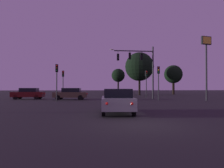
{
  "coord_description": "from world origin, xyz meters",
  "views": [
    {
      "loc": [
        -2.13,
        -9.24,
        1.61
      ],
      "look_at": [
        0.5,
        19.21,
        2.05
      ],
      "focal_mm": 34.94,
      "sensor_mm": 36.0,
      "label": 1
    }
  ],
  "objects_px": {
    "traffic_light_median": "(57,75)",
    "traffic_light_far_side": "(146,78)",
    "traffic_light_corner_right": "(63,79)",
    "car_crossing_right": "(71,94)",
    "tree_behind_sign": "(118,76)",
    "car_nearside_lane": "(117,100)",
    "traffic_light_corner_left": "(159,76)",
    "traffic_signal_mast_arm": "(140,62)",
    "store_sign_illuminated": "(206,54)",
    "tree_center_horizon": "(173,74)",
    "car_crossing_left": "(28,93)",
    "tree_left_far": "(139,67)"
  },
  "relations": [
    {
      "from": "traffic_light_corner_right",
      "to": "car_crossing_left",
      "type": "height_order",
      "value": "traffic_light_corner_right"
    },
    {
      "from": "traffic_light_corner_right",
      "to": "tree_behind_sign",
      "type": "distance_m",
      "value": 22.29
    },
    {
      "from": "car_crossing_right",
      "to": "tree_behind_sign",
      "type": "relative_size",
      "value": 0.72
    },
    {
      "from": "traffic_light_corner_left",
      "to": "car_crossing_right",
      "type": "relative_size",
      "value": 0.95
    },
    {
      "from": "car_crossing_right",
      "to": "traffic_light_median",
      "type": "bearing_deg",
      "value": -110.93
    },
    {
      "from": "traffic_signal_mast_arm",
      "to": "traffic_light_far_side",
      "type": "height_order",
      "value": "traffic_signal_mast_arm"
    },
    {
      "from": "car_crossing_right",
      "to": "tree_center_horizon",
      "type": "xyz_separation_m",
      "value": [
        21.18,
        19.36,
        3.76
      ]
    },
    {
      "from": "car_crossing_left",
      "to": "tree_center_horizon",
      "type": "relative_size",
      "value": 0.64
    },
    {
      "from": "store_sign_illuminated",
      "to": "car_nearside_lane",
      "type": "bearing_deg",
      "value": -136.1
    },
    {
      "from": "traffic_light_corner_left",
      "to": "car_crossing_left",
      "type": "bearing_deg",
      "value": 167.61
    },
    {
      "from": "car_nearside_lane",
      "to": "tree_center_horizon",
      "type": "bearing_deg",
      "value": 63.97
    },
    {
      "from": "traffic_light_median",
      "to": "car_nearside_lane",
      "type": "distance_m",
      "value": 13.32
    },
    {
      "from": "traffic_light_corner_left",
      "to": "traffic_light_far_side",
      "type": "bearing_deg",
      "value": 88.6
    },
    {
      "from": "car_crossing_left",
      "to": "car_crossing_right",
      "type": "xyz_separation_m",
      "value": [
        5.8,
        -1.72,
        0.0
      ]
    },
    {
      "from": "traffic_light_corner_left",
      "to": "car_nearside_lane",
      "type": "relative_size",
      "value": 0.96
    },
    {
      "from": "traffic_light_corner_right",
      "to": "tree_left_far",
      "type": "height_order",
      "value": "tree_left_far"
    },
    {
      "from": "store_sign_illuminated",
      "to": "tree_center_horizon",
      "type": "relative_size",
      "value": 1.17
    },
    {
      "from": "car_crossing_left",
      "to": "tree_left_far",
      "type": "bearing_deg",
      "value": 37.77
    },
    {
      "from": "traffic_signal_mast_arm",
      "to": "traffic_light_median",
      "type": "bearing_deg",
      "value": -158.86
    },
    {
      "from": "tree_behind_sign",
      "to": "tree_left_far",
      "type": "height_order",
      "value": "tree_left_far"
    },
    {
      "from": "traffic_light_median",
      "to": "traffic_light_far_side",
      "type": "height_order",
      "value": "traffic_light_median"
    },
    {
      "from": "car_nearside_lane",
      "to": "tree_behind_sign",
      "type": "xyz_separation_m",
      "value": [
        4.8,
        39.15,
        3.69
      ]
    },
    {
      "from": "traffic_light_far_side",
      "to": "car_crossing_left",
      "type": "height_order",
      "value": "traffic_light_far_side"
    },
    {
      "from": "car_crossing_left",
      "to": "tree_left_far",
      "type": "xyz_separation_m",
      "value": [
        18.4,
        14.26,
        5.11
      ]
    },
    {
      "from": "tree_left_far",
      "to": "car_crossing_left",
      "type": "bearing_deg",
      "value": -142.23
    },
    {
      "from": "traffic_light_far_side",
      "to": "car_crossing_left",
      "type": "relative_size",
      "value": 0.99
    },
    {
      "from": "traffic_signal_mast_arm",
      "to": "traffic_light_median",
      "type": "height_order",
      "value": "traffic_signal_mast_arm"
    },
    {
      "from": "traffic_signal_mast_arm",
      "to": "car_crossing_left",
      "type": "distance_m",
      "value": 15.71
    },
    {
      "from": "traffic_signal_mast_arm",
      "to": "car_nearside_lane",
      "type": "distance_m",
      "value": 17.26
    },
    {
      "from": "car_crossing_right",
      "to": "store_sign_illuminated",
      "type": "xyz_separation_m",
      "value": [
        16.58,
        -3.37,
        4.86
      ]
    },
    {
      "from": "traffic_light_corner_right",
      "to": "traffic_light_corner_left",
      "type": "bearing_deg",
      "value": -27.07
    },
    {
      "from": "car_crossing_left",
      "to": "tree_behind_sign",
      "type": "relative_size",
      "value": 0.7
    },
    {
      "from": "tree_behind_sign",
      "to": "tree_center_horizon",
      "type": "bearing_deg",
      "value": -20.94
    },
    {
      "from": "traffic_light_median",
      "to": "traffic_light_far_side",
      "type": "distance_m",
      "value": 14.86
    },
    {
      "from": "tree_center_horizon",
      "to": "tree_left_far",
      "type": "bearing_deg",
      "value": -158.49
    },
    {
      "from": "store_sign_illuminated",
      "to": "tree_behind_sign",
      "type": "distance_m",
      "value": 28.37
    },
    {
      "from": "traffic_light_corner_right",
      "to": "car_crossing_right",
      "type": "xyz_separation_m",
      "value": [
        1.55,
        -4.46,
        -2.12
      ]
    },
    {
      "from": "traffic_light_far_side",
      "to": "tree_behind_sign",
      "type": "height_order",
      "value": "tree_behind_sign"
    },
    {
      "from": "tree_center_horizon",
      "to": "traffic_light_median",
      "type": "bearing_deg",
      "value": -134.74
    },
    {
      "from": "car_nearside_lane",
      "to": "tree_left_far",
      "type": "distance_m",
      "value": 32.64
    },
    {
      "from": "traffic_light_corner_left",
      "to": "traffic_light_far_side",
      "type": "xyz_separation_m",
      "value": [
        0.17,
        6.78,
        -0.0
      ]
    },
    {
      "from": "traffic_light_far_side",
      "to": "store_sign_illuminated",
      "type": "height_order",
      "value": "store_sign_illuminated"
    },
    {
      "from": "tree_center_horizon",
      "to": "car_crossing_left",
      "type": "bearing_deg",
      "value": -146.82
    },
    {
      "from": "car_nearside_lane",
      "to": "car_crossing_right",
      "type": "height_order",
      "value": "same"
    },
    {
      "from": "car_crossing_right",
      "to": "store_sign_illuminated",
      "type": "height_order",
      "value": "store_sign_illuminated"
    },
    {
      "from": "tree_behind_sign",
      "to": "car_crossing_left",
      "type": "bearing_deg",
      "value": -123.83
    },
    {
      "from": "car_crossing_left",
      "to": "tree_center_horizon",
      "type": "distance_m",
      "value": 32.45
    },
    {
      "from": "car_nearside_lane",
      "to": "traffic_signal_mast_arm",
      "type": "bearing_deg",
      "value": 72.68
    },
    {
      "from": "traffic_light_corner_left",
      "to": "tree_center_horizon",
      "type": "relative_size",
      "value": 0.64
    },
    {
      "from": "traffic_light_median",
      "to": "car_nearside_lane",
      "type": "height_order",
      "value": "traffic_light_median"
    }
  ]
}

